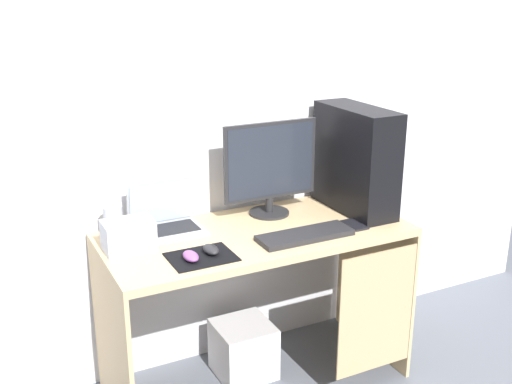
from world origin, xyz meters
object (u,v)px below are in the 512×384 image
pc_tower (355,159)px  cell_phone (354,225)px  monitor (270,168)px  keyboard (305,235)px  laptop (166,221)px  projector (128,236)px  speaker (113,222)px  mouse_right (191,256)px  mouse_left (211,249)px  subwoofer (243,349)px

pc_tower → cell_phone: (-0.12, -0.19, -0.24)m
monitor → keyboard: (0.00, -0.32, -0.22)m
laptop → projector: bearing=-146.4°
laptop → cell_phone: 0.84m
speaker → mouse_right: bearing=-61.2°
monitor → speaker: size_ratio=3.27×
projector → cell_phone: (0.97, -0.19, -0.06)m
projector → mouse_left: size_ratio=2.08×
projector → keyboard: size_ratio=0.48×
pc_tower → laptop: 0.93m
projector → monitor: bearing=9.0°
keyboard → mouse_right: size_ratio=4.38×
keyboard → subwoofer: bearing=125.6°
mouse_left → speaker: bearing=130.7°
pc_tower → monitor: bearing=164.0°
cell_phone → projector: bearing=169.1°
monitor → cell_phone: size_ratio=3.56×
cell_phone → mouse_right: bearing=-178.1°
pc_tower → mouse_right: (-0.91, -0.21, -0.23)m
keyboard → subwoofer: size_ratio=1.59×
keyboard → mouse_left: mouse_left is taller
projector → pc_tower: bearing=-0.1°
speaker → keyboard: size_ratio=0.34×
monitor → keyboard: monitor is taller
monitor → speaker: monitor is taller
pc_tower → speaker: pc_tower is taller
cell_phone → mouse_left: bearing=-179.9°
subwoofer → keyboard: bearing=-54.4°
mouse_right → subwoofer: 0.79m
mouse_left → mouse_right: size_ratio=1.00×
pc_tower → cell_phone: size_ratio=3.81×
mouse_left → cell_phone: mouse_left is taller
speaker → subwoofer: size_ratio=0.54×
pc_tower → laptop: bearing=171.4°
monitor → mouse_left: bearing=-144.8°
monitor → subwoofer: size_ratio=1.76×
laptop → cell_phone: bearing=-22.7°
speaker → monitor: bearing=-3.8°
laptop → keyboard: 0.61m
monitor → mouse_right: (-0.52, -0.33, -0.21)m
pc_tower → mouse_right: bearing=-166.9°
mouse_right → cell_phone: (0.79, 0.03, -0.02)m
mouse_left → mouse_right: bearing=-165.3°
keyboard → pc_tower: bearing=27.9°
keyboard → mouse_left: bearing=177.3°
mouse_right → cell_phone: mouse_right is taller
pc_tower → speaker: (-1.12, 0.16, -0.18)m
projector → cell_phone: size_ratio=1.54×
pc_tower → keyboard: size_ratio=1.18×
subwoofer → speaker: bearing=167.6°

